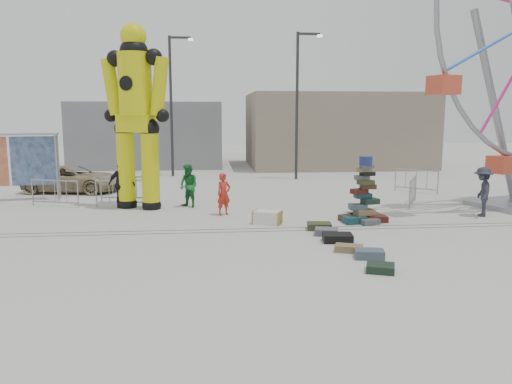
{
  "coord_description": "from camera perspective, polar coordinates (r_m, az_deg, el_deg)",
  "views": [
    {
      "loc": [
        -1.93,
        -14.51,
        3.65
      ],
      "look_at": [
        -0.39,
        1.44,
        1.12
      ],
      "focal_mm": 35.0,
      "sensor_mm": 36.0,
      "label": 1
    }
  ],
  "objects": [
    {
      "name": "building_right",
      "position": [
        35.66,
        9.04,
        7.01
      ],
      "size": [
        12.0,
        8.0,
        5.0
      ],
      "primitive_type": "cube",
      "color": "gray",
      "rests_on": "ground"
    },
    {
      "name": "pedestrian_red",
      "position": [
        18.05,
        -3.71,
        -0.24
      ],
      "size": [
        0.67,
        0.6,
        1.53
      ],
      "primitive_type": "imported",
      "rotation": [
        0.0,
        0.0,
        0.53
      ],
      "color": "#B32719",
      "rests_on": "ground"
    },
    {
      "name": "parked_suv",
      "position": [
        24.87,
        -20.26,
        1.42
      ],
      "size": [
        4.75,
        2.78,
        1.24
      ],
      "primitive_type": "imported",
      "rotation": [
        0.0,
        0.0,
        1.4
      ],
      "color": "#9D8C65",
      "rests_on": "ground"
    },
    {
      "name": "track_line_near",
      "position": [
        15.66,
        1.71,
        -4.49
      ],
      "size": [
        40.0,
        0.04,
        0.01
      ],
      "primitive_type": "cube",
      "color": "#47443F",
      "rests_on": "ground"
    },
    {
      "name": "ground",
      "position": [
        15.08,
        1.99,
        -5.03
      ],
      "size": [
        90.0,
        90.0,
        0.0
      ],
      "primitive_type": "plane",
      "color": "#9E9E99",
      "rests_on": "ground"
    },
    {
      "name": "barricade_dummy_c",
      "position": [
        20.29,
        -15.05,
        -0.13
      ],
      "size": [
        2.0,
        0.15,
        1.1
      ],
      "primitive_type": null,
      "rotation": [
        0.0,
        0.0,
        -0.02
      ],
      "color": "gray",
      "rests_on": "ground"
    },
    {
      "name": "barricade_wheel_back",
      "position": [
        24.47,
        17.83,
        1.26
      ],
      "size": [
        1.57,
        1.4,
        1.1
      ],
      "primitive_type": null,
      "rotation": [
        0.0,
        0.0,
        -0.72
      ],
      "color": "gray",
      "rests_on": "ground"
    },
    {
      "name": "row_case_3",
      "position": [
        13.59,
        10.57,
        -6.35
      ],
      "size": [
        0.83,
        0.65,
        0.19
      ],
      "primitive_type": "cube",
      "rotation": [
        0.0,
        0.0,
        -0.36
      ],
      "color": "olive",
      "rests_on": "ground"
    },
    {
      "name": "barricade_dummy_a",
      "position": [
        21.19,
        -22.0,
        -0.1
      ],
      "size": [
        1.94,
        0.7,
        1.1
      ],
      "primitive_type": null,
      "rotation": [
        0.0,
        0.0,
        -0.3
      ],
      "color": "gray",
      "rests_on": "ground"
    },
    {
      "name": "crash_test_dummy",
      "position": [
        19.63,
        -13.55,
        9.11
      ],
      "size": [
        2.79,
        1.57,
        7.18
      ],
      "rotation": [
        0.0,
        0.0,
        -0.4
      ],
      "color": "black",
      "rests_on": "ground"
    },
    {
      "name": "lamp_post_right",
      "position": [
        27.98,
        4.9,
        10.64
      ],
      "size": [
        1.41,
        0.25,
        8.0
      ],
      "color": "#2D2D30",
      "rests_on": "ground"
    },
    {
      "name": "suitcase_tower",
      "position": [
        17.31,
        12.2,
        -1.29
      ],
      "size": [
        1.59,
        1.41,
        2.23
      ],
      "rotation": [
        0.0,
        0.0,
        0.15
      ],
      "color": "#18414A",
      "rests_on": "ground"
    },
    {
      "name": "row_case_2",
      "position": [
        14.56,
        9.31,
        -5.18
      ],
      "size": [
        0.9,
        0.7,
        0.24
      ],
      "primitive_type": "cube",
      "rotation": [
        0.0,
        0.0,
        -0.12
      ],
      "color": "black",
      "rests_on": "ground"
    },
    {
      "name": "pedestrian_grey",
      "position": [
        19.54,
        24.47,
        0.04
      ],
      "size": [
        1.04,
        1.31,
        1.78
      ],
      "primitive_type": "imported",
      "rotation": [
        0.0,
        0.0,
        -1.95
      ],
      "color": "#242530",
      "rests_on": "ground"
    },
    {
      "name": "row_case_0",
      "position": [
        15.99,
        7.24,
        -3.89
      ],
      "size": [
        0.82,
        0.64,
        0.22
      ],
      "primitive_type": "cube",
      "rotation": [
        0.0,
        0.0,
        -0.14
      ],
      "color": "#343B1D",
      "rests_on": "ground"
    },
    {
      "name": "banner_scaffold",
      "position": [
        23.08,
        -26.45,
        4.26
      ],
      "size": [
        3.97,
        1.29,
        2.84
      ],
      "rotation": [
        0.0,
        0.0,
        0.17
      ],
      "color": "gray",
      "rests_on": "ground"
    },
    {
      "name": "row_case_4",
      "position": [
        13.09,
        12.84,
        -6.92
      ],
      "size": [
        0.8,
        0.61,
        0.23
      ],
      "primitive_type": "cube",
      "rotation": [
        0.0,
        0.0,
        -0.2
      ],
      "color": "#455662",
      "rests_on": "ground"
    },
    {
      "name": "barricade_wheel_front",
      "position": [
        21.03,
        17.49,
        0.08
      ],
      "size": [
        1.06,
        1.8,
        1.1
      ],
      "primitive_type": null,
      "rotation": [
        0.0,
        0.0,
        1.06
      ],
      "color": "gray",
      "rests_on": "ground"
    },
    {
      "name": "building_left",
      "position": [
        36.76,
        -11.96,
        6.51
      ],
      "size": [
        10.0,
        8.0,
        4.4
      ],
      "primitive_type": "cube",
      "color": "gray",
      "rests_on": "ground"
    },
    {
      "name": "track_line_far",
      "position": [
        16.05,
        1.53,
        -4.16
      ],
      "size": [
        40.0,
        0.04,
        0.01
      ],
      "primitive_type": "cube",
      "color": "#47443F",
      "rests_on": "ground"
    },
    {
      "name": "pedestrian_green",
      "position": [
        19.68,
        -7.69,
        0.7
      ],
      "size": [
        1.04,
        1.02,
        1.69
      ],
      "primitive_type": "imported",
      "rotation": [
        0.0,
        0.0,
        -0.72
      ],
      "color": "#1A6B2E",
      "rests_on": "ground"
    },
    {
      "name": "steamer_trunk",
      "position": [
        16.65,
        1.29,
        -2.93
      ],
      "size": [
        1.06,
        0.86,
        0.43
      ],
      "primitive_type": "cube",
      "rotation": [
        0.0,
        0.0,
        -0.42
      ],
      "color": "silver",
      "rests_on": "ground"
    },
    {
      "name": "barricade_dummy_b",
      "position": [
        21.45,
        -14.79,
        0.36
      ],
      "size": [
        1.99,
        0.4,
        1.1
      ],
      "primitive_type": null,
      "rotation": [
        0.0,
        0.0,
        -0.15
      ],
      "color": "gray",
      "rests_on": "ground"
    },
    {
      "name": "row_case_1",
      "position": [
        15.32,
        8.04,
        -4.51
      ],
      "size": [
        0.8,
        0.7,
        0.2
      ],
      "primitive_type": "cube",
      "rotation": [
        0.0,
        0.0,
        -0.28
      ],
      "color": "#56585D",
      "rests_on": "ground"
    },
    {
      "name": "pedestrian_black",
      "position": [
        20.05,
        -15.1,
        0.83
      ],
      "size": [
        1.15,
        0.68,
        1.84
      ],
      "primitive_type": "imported",
      "rotation": [
        0.0,
        0.0,
        2.91
      ],
      "color": "black",
      "rests_on": "ground"
    },
    {
      "name": "lamp_post_left",
      "position": [
        29.59,
        -9.52,
        10.46
      ],
      "size": [
        1.41,
        0.25,
        8.0
      ],
      "color": "#2D2D30",
      "rests_on": "ground"
    },
    {
      "name": "row_case_5",
      "position": [
        12.08,
        14.04,
        -8.42
      ],
      "size": [
        0.79,
        0.74,
        0.18
      ],
      "primitive_type": "cube",
      "rotation": [
        0.0,
        0.0,
        -0.36
      ],
      "color": "black",
      "rests_on": "ground"
    }
  ]
}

